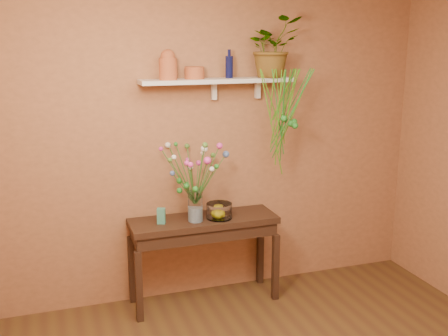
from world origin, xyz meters
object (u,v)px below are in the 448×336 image
at_px(terracotta_jug, 168,65).
at_px(bouquet, 195,166).
at_px(spider_plant, 272,47).
at_px(glass_vase, 195,209).
at_px(blue_bottle, 229,66).
at_px(sideboard, 204,230).
at_px(glass_bowl, 219,211).

xyz_separation_m(terracotta_jug, bouquet, (0.18, -0.13, -0.81)).
distance_m(spider_plant, glass_vase, 1.50).
bearing_deg(blue_bottle, sideboard, -157.98).
xyz_separation_m(sideboard, terracotta_jug, (-0.26, 0.07, 1.40)).
xyz_separation_m(blue_bottle, bouquet, (-0.35, -0.16, -0.79)).
height_order(terracotta_jug, glass_vase, terracotta_jug).
bearing_deg(glass_vase, blue_bottle, 24.60).
height_order(terracotta_jug, bouquet, terracotta_jug).
bearing_deg(glass_bowl, bouquet, -177.36).
height_order(terracotta_jug, spider_plant, spider_plant).
relative_size(sideboard, glass_bowl, 5.77).
distance_m(terracotta_jug, bouquet, 0.84).
height_order(sideboard, bouquet, bouquet).
xyz_separation_m(terracotta_jug, glass_vase, (0.18, -0.13, -1.18)).
xyz_separation_m(sideboard, bouquet, (-0.08, -0.06, 0.58)).
xyz_separation_m(terracotta_jug, spider_plant, (0.90, -0.01, 0.14)).
bearing_deg(glass_vase, terracotta_jug, 144.09).
height_order(blue_bottle, spider_plant, spider_plant).
relative_size(terracotta_jug, blue_bottle, 1.02).
height_order(glass_vase, bouquet, bouquet).
bearing_deg(spider_plant, bouquet, -170.30).
relative_size(spider_plant, glass_vase, 1.94).
distance_m(terracotta_jug, glass_bowl, 1.29).
distance_m(glass_vase, bouquet, 0.36).
height_order(blue_bottle, glass_bowl, blue_bottle).
relative_size(sideboard, spider_plant, 2.49).
bearing_deg(sideboard, bouquet, -146.48).
distance_m(sideboard, blue_bottle, 1.41).
bearing_deg(glass_bowl, blue_bottle, 47.43).
height_order(glass_vase, glass_bowl, glass_vase).
xyz_separation_m(blue_bottle, glass_vase, (-0.35, -0.16, -1.16)).
bearing_deg(blue_bottle, spider_plant, -6.24).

